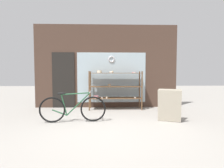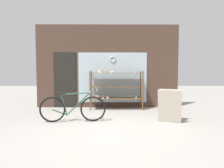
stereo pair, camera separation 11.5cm
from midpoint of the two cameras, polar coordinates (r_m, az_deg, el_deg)
The scene contains 5 objects.
ground_plane at distance 4.10m, azimuth -1.48°, elevation -14.97°, with size 30.00×30.00×0.00m, color gray.
storefront_facade at distance 6.74m, azimuth -1.42°, elevation 5.43°, with size 5.44×0.13×3.16m.
display_case at distance 6.35m, azimuth 1.51°, elevation -0.75°, with size 1.90×0.52×1.41m.
bicycle at distance 4.82m, azimuth -12.07°, elevation -7.76°, with size 1.75×0.46×0.81m.
sandwich_board at distance 4.94m, azimuth 18.94°, elevation -6.72°, with size 0.69×0.57×0.87m.
Camera 2 is at (0.13, -3.89, 1.28)m, focal length 28.00 mm.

